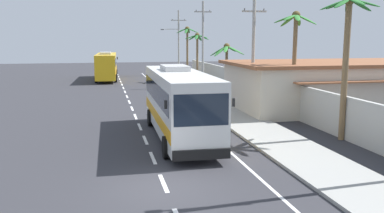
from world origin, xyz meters
TOP-DOWN VIEW (x-y plane):
  - ground_plane at (0.00, 0.00)m, footprint 160.00×160.00m
  - sidewalk_kerb at (6.80, 10.00)m, footprint 3.20×90.00m
  - lane_markings at (2.23, 14.66)m, footprint 3.91×71.00m
  - boundary_wall at (10.60, 14.00)m, footprint 0.24×60.00m
  - coach_bus_foreground at (1.89, 7.58)m, footprint 3.02×11.20m
  - coach_bus_far_lane at (-1.67, 40.83)m, footprint 3.19×11.87m
  - motorcycle_beside_bus at (4.58, 16.27)m, footprint 0.56×1.96m
  - pedestrian_near_kerb at (6.40, 20.72)m, footprint 0.36×0.36m
  - utility_pole_mid at (8.67, 14.42)m, footprint 1.83×0.24m
  - utility_pole_far at (8.72, 30.24)m, footprint 1.91×0.24m
  - utility_pole_distant at (8.80, 46.06)m, footprint 3.79×0.24m
  - palm_nearest at (10.35, 5.21)m, footprint 2.94×3.01m
  - palm_second at (8.70, 21.13)m, footprint 3.16×3.37m
  - palm_third at (10.61, 11.71)m, footprint 2.85×2.82m
  - palm_fourth at (8.21, 36.34)m, footprint 2.81×2.74m
  - palm_farthest at (8.92, 33.78)m, footprint 2.93×2.72m
  - roadside_building at (15.10, 14.43)m, footprint 15.65×9.21m

SIDE VIEW (x-z plane):
  - ground_plane at x=0.00m, z-range 0.00..0.00m
  - lane_markings at x=2.23m, z-range 0.00..0.01m
  - sidewalk_kerb at x=6.80m, z-range 0.00..0.14m
  - motorcycle_beside_bus at x=4.58m, z-range -0.14..1.42m
  - pedestrian_near_kerb at x=6.40m, z-range 0.18..1.82m
  - boundary_wall at x=10.60m, z-range 0.00..2.34m
  - roadside_building at x=15.10m, z-range 0.02..3.65m
  - coach_bus_far_lane at x=-1.67m, z-range 0.08..3.74m
  - coach_bus_foreground at x=1.89m, z-range 0.08..3.96m
  - palm_second at x=8.70m, z-range 1.39..6.36m
  - utility_pole_mid at x=8.67m, z-range 0.18..8.38m
  - palm_farthest at x=8.92m, z-range 1.49..7.52m
  - utility_pole_far at x=8.72m, z-range 0.18..9.56m
  - utility_pole_distant at x=8.80m, z-range 0.30..9.72m
  - palm_fourth at x=8.21m, z-range 1.65..8.49m
  - palm_third at x=10.61m, z-range 1.62..8.82m
  - palm_nearest at x=10.35m, z-range 1.47..9.10m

